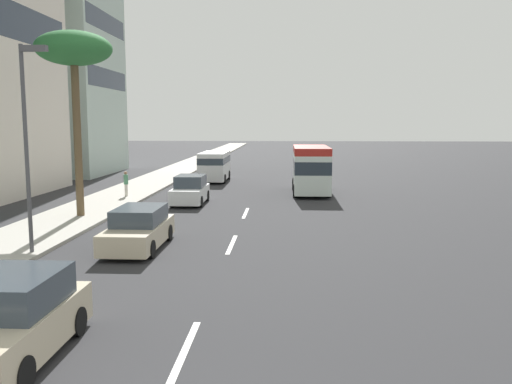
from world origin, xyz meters
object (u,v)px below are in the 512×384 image
Objects in this scene: palm_tree at (74,53)px; street_lamp at (28,127)px; van_third at (215,165)px; car_fifth at (12,320)px; car_lead at (190,191)px; pedestrian_near_lamp at (126,183)px; car_fourth at (139,229)px; minibus_second at (311,168)px.

palm_tree reaches higher than street_lamp.
street_lamp is at bearing -170.67° from palm_tree.
van_third is 1.30× the size of car_fifth.
street_lamp reaches higher than car_lead.
car_lead is 2.60× the size of pedestrian_near_lamp.
pedestrian_near_lamp is 0.17× the size of palm_tree.
car_fourth is 2.96× the size of pedestrian_near_lamp.
car_fourth is (-22.97, -0.19, -0.61)m from van_third.
minibus_second is 1.57× the size of car_fifth.
pedestrian_near_lamp is 14.78m from street_lamp.
car_fourth is at bearing -179.69° from car_fifth.
street_lamp reaches higher than car_fifth.
car_lead is at bearing -42.21° from palm_tree.
pedestrian_near_lamp is at bearing -1.68° from palm_tree.
car_fourth is 9.45m from car_fifth.
minibus_second reaches higher than car_fifth.
pedestrian_near_lamp is 0.22× the size of street_lamp.
car_lead is 13.39m from street_lamp.
van_third is at bearing -179.52° from car_fourth.
van_third is at bearing -179.18° from car_lead.
car_lead is 0.76× the size of van_third.
car_lead is 0.45× the size of palm_tree.
van_third reaches higher than car_fourth.
pedestrian_near_lamp reaches higher than car_fifth.
palm_tree is (-6.91, 0.20, 6.97)m from pedestrian_near_lamp.
street_lamp is (-17.37, 10.48, 2.83)m from minibus_second.
street_lamp reaches higher than van_third.
minibus_second reaches higher than van_third.
minibus_second is 16.59m from palm_tree.
palm_tree reaches higher than car_fifth.
car_fourth is at bearing 155.93° from minibus_second.
palm_tree reaches higher than car_lead.
pedestrian_near_lamp is (12.92, 4.36, 0.26)m from car_fourth.
car_fifth is (-32.42, -0.24, -0.55)m from van_third.
car_lead is at bearing -14.99° from street_lamp.
minibus_second is at bearing 164.43° from car_fifth.
street_lamp is at bearing -7.38° from van_third.
street_lamp is at bearing 156.14° from pedestrian_near_lamp.
car_lead is at bearing 124.67° from minibus_second.
car_fifth is 2.62× the size of pedestrian_near_lamp.
car_fifth is (-25.43, 7.08, -0.91)m from minibus_second.
palm_tree is at bearing 9.33° from street_lamp.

